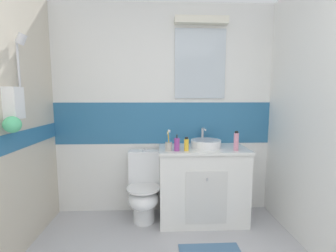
# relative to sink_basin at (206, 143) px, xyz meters

# --- Properties ---
(wall_back_tiled) EXTENTS (3.20, 0.20, 2.50)m
(wall_back_tiled) POSITION_rel_sink_basin_xyz_m (-0.46, 0.30, 0.37)
(wall_back_tiled) COLOR white
(wall_back_tiled) RESTS_ON ground_plane
(vanity_cabinet) EXTENTS (0.99, 0.53, 0.85)m
(vanity_cabinet) POSITION_rel_sink_basin_xyz_m (-0.03, -0.00, -0.47)
(vanity_cabinet) COLOR white
(vanity_cabinet) RESTS_ON ground_plane
(sink_basin) EXTENTS (0.34, 0.38, 0.20)m
(sink_basin) POSITION_rel_sink_basin_xyz_m (0.00, 0.00, 0.00)
(sink_basin) COLOR white
(sink_basin) RESTS_ON vanity_cabinet
(toilet) EXTENTS (0.37, 0.50, 0.81)m
(toilet) POSITION_rel_sink_basin_xyz_m (-0.70, 0.01, -0.53)
(toilet) COLOR white
(toilet) RESTS_ON ground_plane
(toothbrush_cup) EXTENTS (0.07, 0.07, 0.23)m
(toothbrush_cup) POSITION_rel_sink_basin_xyz_m (-0.42, -0.14, 0.01)
(toothbrush_cup) COLOR #B2ADA3
(toothbrush_cup) RESTS_ON vanity_cabinet
(soap_dispenser) EXTENTS (0.06, 0.06, 0.18)m
(soap_dispenser) POSITION_rel_sink_basin_xyz_m (-0.34, -0.15, 0.02)
(soap_dispenser) COLOR #993F99
(soap_dispenser) RESTS_ON vanity_cabinet
(deodorant_spray_can) EXTENTS (0.05, 0.05, 0.15)m
(deodorant_spray_can) POSITION_rel_sink_basin_xyz_m (-0.24, -0.15, 0.02)
(deodorant_spray_can) COLOR yellow
(deodorant_spray_can) RESTS_ON vanity_cabinet
(shampoo_bottle_tall) EXTENTS (0.05, 0.05, 0.21)m
(shampoo_bottle_tall) POSITION_rel_sink_basin_xyz_m (0.29, -0.16, 0.05)
(shampoo_bottle_tall) COLOR pink
(shampoo_bottle_tall) RESTS_ON vanity_cabinet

